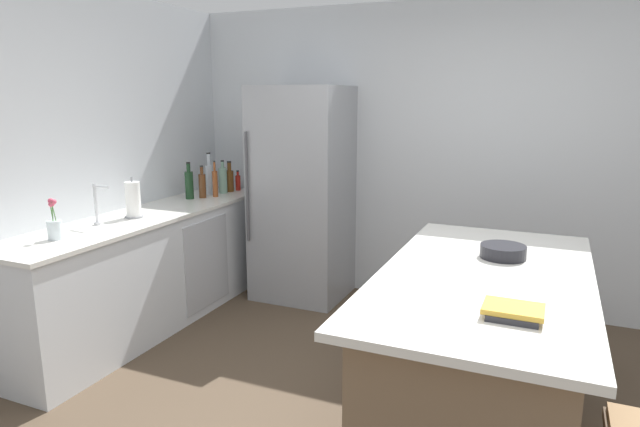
% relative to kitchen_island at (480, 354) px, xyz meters
% --- Properties ---
extents(wall_rear, '(6.00, 0.10, 2.60)m').
position_rel_kitchen_island_xyz_m(wall_rear, '(-0.53, 1.96, 0.83)').
color(wall_rear, silver).
rests_on(wall_rear, ground_plane).
extents(wall_left, '(0.10, 6.00, 2.60)m').
position_rel_kitchen_island_xyz_m(wall_left, '(-2.98, -0.29, 0.83)').
color(wall_left, silver).
rests_on(wall_left, ground_plane).
extents(counter_run_left, '(0.64, 2.64, 0.91)m').
position_rel_kitchen_island_xyz_m(counter_run_left, '(-2.63, 0.50, -0.01)').
color(counter_run_left, silver).
rests_on(counter_run_left, ground_plane).
extents(kitchen_island, '(1.04, 2.01, 0.92)m').
position_rel_kitchen_island_xyz_m(kitchen_island, '(0.00, 0.00, 0.00)').
color(kitchen_island, '#7A6047').
rests_on(kitchen_island, ground_plane).
extents(refrigerator, '(0.79, 0.72, 1.90)m').
position_rel_kitchen_island_xyz_m(refrigerator, '(-1.78, 1.56, 0.49)').
color(refrigerator, '#93969B').
rests_on(refrigerator, ground_plane).
extents(sink_faucet, '(0.15, 0.05, 0.30)m').
position_rel_kitchen_island_xyz_m(sink_faucet, '(-2.68, 0.05, 0.60)').
color(sink_faucet, silver).
rests_on(sink_faucet, counter_run_left).
extents(flower_vase, '(0.09, 0.09, 0.27)m').
position_rel_kitchen_island_xyz_m(flower_vase, '(-2.63, -0.37, 0.53)').
color(flower_vase, silver).
rests_on(flower_vase, counter_run_left).
extents(paper_towel_roll, '(0.14, 0.14, 0.31)m').
position_rel_kitchen_island_xyz_m(paper_towel_roll, '(-2.62, 0.34, 0.58)').
color(paper_towel_roll, gray).
rests_on(paper_towel_roll, counter_run_left).
extents(hot_sauce_bottle, '(0.05, 0.05, 0.20)m').
position_rel_kitchen_island_xyz_m(hot_sauce_bottle, '(-2.54, 1.70, 0.52)').
color(hot_sauce_bottle, red).
rests_on(hot_sauce_bottle, counter_run_left).
extents(whiskey_bottle, '(0.08, 0.08, 0.29)m').
position_rel_kitchen_island_xyz_m(whiskey_bottle, '(-2.58, 1.61, 0.56)').
color(whiskey_bottle, brown).
rests_on(whiskey_bottle, counter_run_left).
extents(gin_bottle, '(0.08, 0.08, 0.31)m').
position_rel_kitchen_island_xyz_m(gin_bottle, '(-2.59, 1.52, 0.57)').
color(gin_bottle, '#8CB79E').
rests_on(gin_bottle, counter_run_left).
extents(soda_bottle, '(0.07, 0.07, 0.39)m').
position_rel_kitchen_island_xyz_m(soda_bottle, '(-2.67, 1.41, 0.60)').
color(soda_bottle, silver).
rests_on(soda_bottle, counter_run_left).
extents(vinegar_bottle, '(0.05, 0.05, 0.33)m').
position_rel_kitchen_island_xyz_m(vinegar_bottle, '(-2.55, 1.32, 0.57)').
color(vinegar_bottle, '#994C23').
rests_on(vinegar_bottle, counter_run_left).
extents(syrup_bottle, '(0.06, 0.06, 0.29)m').
position_rel_kitchen_island_xyz_m(syrup_bottle, '(-2.62, 1.23, 0.56)').
color(syrup_bottle, '#5B3319').
rests_on(syrup_bottle, counter_run_left).
extents(wine_bottle, '(0.07, 0.07, 0.33)m').
position_rel_kitchen_island_xyz_m(wine_bottle, '(-2.70, 1.14, 0.58)').
color(wine_bottle, '#19381E').
rests_on(wine_bottle, counter_run_left).
extents(cookbook_stack, '(0.24, 0.19, 0.05)m').
position_rel_kitchen_island_xyz_m(cookbook_stack, '(0.17, -0.55, 0.48)').
color(cookbook_stack, '#2D2D33').
rests_on(cookbook_stack, kitchen_island).
extents(mixing_bowl, '(0.25, 0.25, 0.07)m').
position_rel_kitchen_island_xyz_m(mixing_bowl, '(0.05, 0.32, 0.49)').
color(mixing_bowl, black).
rests_on(mixing_bowl, kitchen_island).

